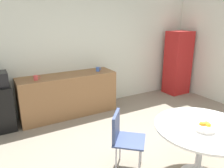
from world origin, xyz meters
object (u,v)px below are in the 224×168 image
Objects in this scene: round_table at (202,135)px; fruit_bowl at (205,127)px; mug_white at (98,69)px; mug_green at (36,78)px; locker_cabinet at (178,63)px; chair_navy at (123,134)px.

fruit_bowl is (-0.07, -0.08, 0.17)m from round_table.
mug_white is at bearing 91.14° from fruit_bowl.
fruit_bowl is 3.10m from mug_green.
chair_navy is at bearing -147.00° from locker_cabinet.
round_table is at bearing -60.95° from mug_green.
mug_white is 1.36m from mug_green.
mug_green is at bearing -177.70° from mug_white.
locker_cabinet is 2.42m from mug_white.
mug_white is (-0.13, 2.73, 0.32)m from round_table.
round_table is 9.32× the size of mug_white.
round_table is 1.03m from chair_navy.
fruit_bowl is at bearing -88.86° from mug_white.
mug_green is at bearing 117.20° from fruit_bowl.
fruit_bowl is 2.81m from mug_white.
mug_green is (-1.41, 2.75, 0.15)m from fruit_bowl.
round_table is (-2.29, -2.66, -0.23)m from locker_cabinet.
mug_white and mug_green have the same top height.
locker_cabinet is 3.78m from mug_green.
locker_cabinet is 7.43× the size of fruit_bowl.
mug_green is at bearing 109.74° from chair_navy.
locker_cabinet is 13.30× the size of mug_green.
chair_navy reaches higher than round_table.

